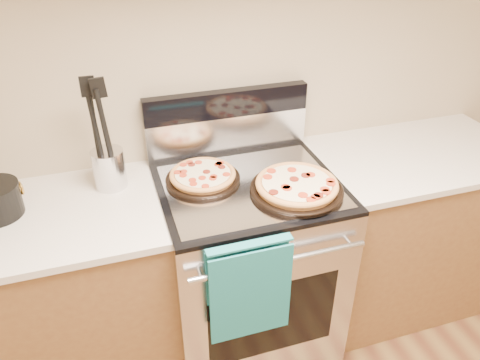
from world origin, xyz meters
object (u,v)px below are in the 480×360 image
object	(u,v)px
pepperoni_pizza_back	(203,176)
utensil_crock	(109,169)
pepperoni_pizza_front	(297,186)
range_body	(247,267)

from	to	relation	value
pepperoni_pizza_back	utensil_crock	distance (m)	0.39
pepperoni_pizza_back	pepperoni_pizza_front	bearing A→B (deg)	-30.17
pepperoni_pizza_back	utensil_crock	size ratio (longest dim) A/B	1.88
range_body	pepperoni_pizza_front	distance (m)	0.54
range_body	pepperoni_pizza_front	world-z (taller)	pepperoni_pizza_front
pepperoni_pizza_front	range_body	bearing A→B (deg)	141.61
range_body	pepperoni_pizza_front	bearing A→B (deg)	-38.39
pepperoni_pizza_front	utensil_crock	size ratio (longest dim) A/B	2.27
range_body	pepperoni_pizza_back	size ratio (longest dim) A/B	2.88
pepperoni_pizza_front	utensil_crock	distance (m)	0.78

